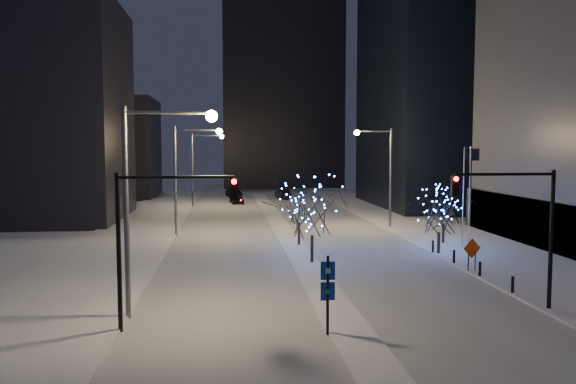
{
  "coord_description": "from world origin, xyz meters",
  "views": [
    {
      "loc": [
        -5.29,
        -24.68,
        8.08
      ],
      "look_at": [
        -1.1,
        13.93,
        5.0
      ],
      "focal_mm": 35.0,
      "sensor_mm": 36.0,
      "label": 1
    }
  ],
  "objects": [
    {
      "name": "horizon_block",
      "position": [
        6.0,
        92.0,
        21.0
      ],
      "size": [
        24.0,
        14.0,
        42.0
      ],
      "primitive_type": "cube",
      "color": "black",
      "rests_on": "ground"
    },
    {
      "name": "car_far",
      "position": [
        -4.28,
        67.5,
        0.8
      ],
      "size": [
        2.94,
        5.75,
        1.6
      ],
      "primitive_type": "imported",
      "rotation": [
        0.0,
        0.0,
        0.13
      ],
      "color": "black",
      "rests_on": "ground"
    },
    {
      "name": "wayfinding_sign",
      "position": [
        -1.05,
        -1.38,
        2.13
      ],
      "size": [
        0.62,
        0.12,
        3.48
      ],
      "rotation": [
        0.0,
        0.0,
        -0.04
      ],
      "color": "black",
      "rests_on": "ground"
    },
    {
      "name": "street_lamp_w_far",
      "position": [
        -8.94,
        52.0,
        6.5
      ],
      "size": [
        4.4,
        0.56,
        10.0
      ],
      "color": "#595E66",
      "rests_on": "ground"
    },
    {
      "name": "road",
      "position": [
        0.0,
        35.0,
        0.01
      ],
      "size": [
        20.0,
        130.0,
        0.02
      ],
      "primitive_type": "cube",
      "color": "silver",
      "rests_on": "ground"
    },
    {
      "name": "east_sidewalk",
      "position": [
        15.0,
        20.0,
        0.07
      ],
      "size": [
        10.0,
        90.0,
        0.15
      ],
      "primitive_type": "cube",
      "color": "silver",
      "rests_on": "ground"
    },
    {
      "name": "street_lamp_w_mid",
      "position": [
        -8.94,
        27.0,
        6.5
      ],
      "size": [
        4.4,
        0.56,
        10.0
      ],
      "color": "#595E66",
      "rests_on": "ground"
    },
    {
      "name": "bollards",
      "position": [
        10.2,
        10.0,
        0.6
      ],
      "size": [
        0.16,
        12.16,
        0.9
      ],
      "color": "black",
      "rests_on": "east_sidewalk"
    },
    {
      "name": "traffic_signal_west",
      "position": [
        -8.44,
        -0.0,
        4.76
      ],
      "size": [
        5.26,
        0.43,
        7.0
      ],
      "color": "black",
      "rests_on": "ground"
    },
    {
      "name": "holiday_tree_plaza_near",
      "position": [
        10.5,
        15.62,
        3.18
      ],
      "size": [
        4.71,
        4.71,
        4.8
      ],
      "color": "black",
      "rests_on": "east_sidewalk"
    },
    {
      "name": "construction_sign",
      "position": [
        10.3,
        9.41,
        1.43
      ],
      "size": [
        1.27,
        0.33,
        2.13
      ],
      "rotation": [
        0.0,
        0.0,
        0.22
      ],
      "color": "black",
      "rests_on": "east_sidewalk"
    },
    {
      "name": "filler_west_far",
      "position": [
        -26.0,
        70.0,
        8.0
      ],
      "size": [
        18.0,
        16.0,
        16.0
      ],
      "primitive_type": "cube",
      "color": "black",
      "rests_on": "ground"
    },
    {
      "name": "holiday_tree_median_far",
      "position": [
        0.5,
        20.4,
        3.2
      ],
      "size": [
        3.73,
        3.73,
        4.51
      ],
      "color": "black",
      "rests_on": "median"
    },
    {
      "name": "holiday_tree_median_near",
      "position": [
        0.5,
        13.29,
        3.91
      ],
      "size": [
        5.18,
        5.18,
        6.0
      ],
      "color": "black",
      "rests_on": "median"
    },
    {
      "name": "filler_west_near",
      "position": [
        -28.0,
        40.0,
        12.0
      ],
      "size": [
        22.0,
        18.0,
        24.0
      ],
      "primitive_type": "cube",
      "color": "black",
      "rests_on": "ground"
    },
    {
      "name": "street_lamp_east",
      "position": [
        10.08,
        30.0,
        6.45
      ],
      "size": [
        3.9,
        0.56,
        10.0
      ],
      "color": "#595E66",
      "rests_on": "ground"
    },
    {
      "name": "holiday_tree_plaza_far",
      "position": [
        12.59,
        19.99,
        3.36
      ],
      "size": [
        4.71,
        4.71,
        5.12
      ],
      "color": "black",
      "rests_on": "east_sidewalk"
    },
    {
      "name": "ground",
      "position": [
        0.0,
        0.0,
        0.0
      ],
      "size": [
        160.0,
        160.0,
        0.0
      ],
      "primitive_type": "plane",
      "color": "white",
      "rests_on": "ground"
    },
    {
      "name": "car_mid",
      "position": [
        3.43,
        63.48,
        0.77
      ],
      "size": [
        2.19,
        4.85,
        1.54
      ],
      "primitive_type": "imported",
      "rotation": [
        0.0,
        0.0,
        3.26
      ],
      "color": "black",
      "rests_on": "ground"
    },
    {
      "name": "car_near",
      "position": [
        -3.98,
        56.23,
        0.72
      ],
      "size": [
        2.25,
        4.4,
        1.43
      ],
      "primitive_type": "imported",
      "rotation": [
        0.0,
        0.0,
        0.14
      ],
      "color": "black",
      "rests_on": "ground"
    },
    {
      "name": "street_lamp_w_near",
      "position": [
        -8.94,
        2.0,
        6.5
      ],
      "size": [
        4.4,
        0.56,
        10.0
      ],
      "color": "#595E66",
      "rests_on": "ground"
    },
    {
      "name": "west_sidewalk",
      "position": [
        -14.0,
        20.0,
        0.07
      ],
      "size": [
        8.0,
        90.0,
        0.15
      ],
      "primitive_type": "cube",
      "color": "silver",
      "rests_on": "ground"
    },
    {
      "name": "flagpoles",
      "position": [
        13.37,
        17.25,
        4.8
      ],
      "size": [
        1.35,
        2.6,
        8.0
      ],
      "color": "silver",
      "rests_on": "east_sidewalk"
    },
    {
      "name": "median",
      "position": [
        0.0,
        30.0,
        0.07
      ],
      "size": [
        2.0,
        80.0,
        0.15
      ],
      "primitive_type": "cube",
      "color": "silver",
      "rests_on": "ground"
    },
    {
      "name": "traffic_signal_east",
      "position": [
        8.94,
        1.0,
        4.76
      ],
      "size": [
        5.26,
        0.43,
        7.0
      ],
      "color": "black",
      "rests_on": "ground"
    }
  ]
}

